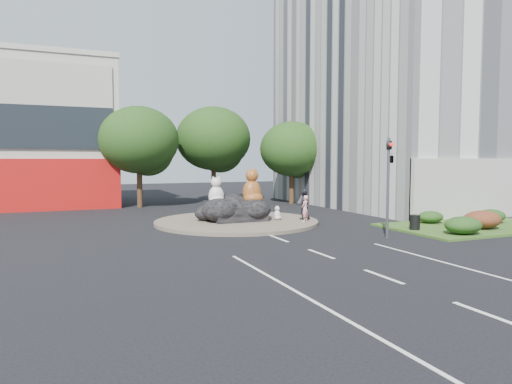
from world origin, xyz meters
TOP-DOWN VIEW (x-y plane):
  - ground at (0.00, 0.00)m, footprint 120.00×120.00m
  - roundabout_island at (0.00, 10.00)m, footprint 10.00×10.00m
  - rock_plinth at (0.00, 10.00)m, footprint 3.20×2.60m
  - office_tower at (20.00, 16.00)m, footprint 20.00×20.00m
  - grass_verge at (12.00, 3.00)m, footprint 10.00×6.00m
  - tree_left at (-3.93, 22.06)m, footprint 6.46×6.46m
  - tree_mid at (3.07, 24.06)m, footprint 6.84×6.84m
  - tree_right at (9.07, 20.06)m, footprint 5.70×5.70m
  - hedge_near_green at (9.00, 1.00)m, footprint 2.00×1.60m
  - hedge_red at (11.50, 2.00)m, footprint 2.20×1.76m
  - hedge_mid_green at (14.00, 3.50)m, footprint 1.80×1.44m
  - hedge_back_green at (10.50, 4.80)m, footprint 1.60×1.28m
  - traffic_light at (5.10, 2.00)m, footprint 0.44×1.24m
  - street_lamp at (12.82, 8.00)m, footprint 2.34×0.22m
  - cat_white at (-1.24, 10.17)m, footprint 1.13×0.99m
  - cat_tabby at (1.08, 10.13)m, footprint 1.60×1.45m
  - kitten_calico at (-1.24, 9.27)m, footprint 0.78×0.78m
  - kitten_white at (2.36, 9.14)m, footprint 0.71×0.69m
  - pedestrian_pink at (3.50, 7.67)m, footprint 0.69×0.65m
  - pedestrian_dark at (4.00, 8.77)m, footprint 1.05×0.94m
  - litter_bin at (7.76, 3.11)m, footprint 0.62×0.62m

SIDE VIEW (x-z plane):
  - ground at x=0.00m, z-range 0.00..0.00m
  - grass_verge at x=12.00m, z-range 0.00..0.12m
  - roundabout_island at x=0.00m, z-range 0.00..0.20m
  - hedge_back_green at x=10.50m, z-range 0.12..0.84m
  - litter_bin at x=7.76m, z-range 0.12..0.92m
  - hedge_mid_green at x=14.00m, z-range 0.12..0.93m
  - hedge_near_green at x=9.00m, z-range 0.12..1.02m
  - hedge_red at x=11.50m, z-range 0.12..1.11m
  - kitten_white at x=2.36m, z-range 0.20..1.10m
  - rock_plinth at x=0.00m, z-range 0.20..1.10m
  - kitten_calico at x=-1.24m, z-range 0.20..1.18m
  - pedestrian_pink at x=3.50m, z-range 0.20..1.79m
  - pedestrian_dark at x=4.00m, z-range 0.20..1.98m
  - cat_white at x=-1.24m, z-range 1.10..2.94m
  - cat_tabby at x=1.08m, z-range 1.10..3.44m
  - traffic_light at x=5.10m, z-range 1.12..6.12m
  - street_lamp at x=12.82m, z-range 0.52..8.58m
  - tree_right at x=9.07m, z-range 0.98..8.28m
  - tree_left at x=-3.93m, z-range 1.11..9.38m
  - tree_mid at x=3.07m, z-range 1.18..9.94m
  - office_tower at x=20.00m, z-range 0.00..35.00m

